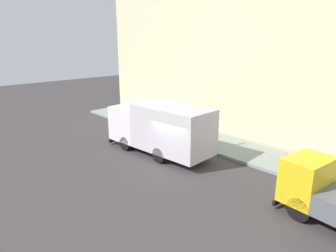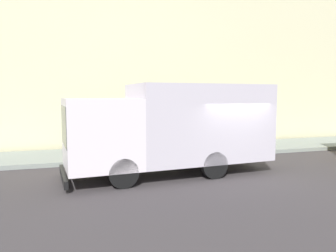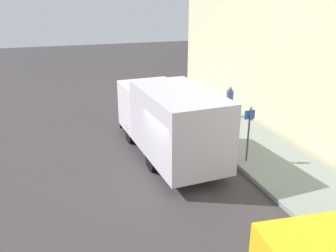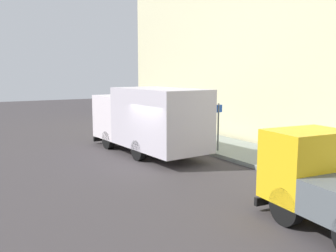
% 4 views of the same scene
% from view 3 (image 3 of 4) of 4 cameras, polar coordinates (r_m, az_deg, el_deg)
% --- Properties ---
extents(ground, '(80.00, 80.00, 0.00)m').
position_cam_3_polar(ground, '(13.75, -0.17, -8.45)').
color(ground, '#3B3637').
extents(sidewalk, '(3.31, 30.00, 0.18)m').
position_cam_3_polar(sidewalk, '(15.61, 16.40, -5.29)').
color(sidewalk, gray).
rests_on(sidewalk, ground).
extents(large_utility_truck, '(3.03, 7.36, 3.16)m').
position_cam_3_polar(large_utility_truck, '(14.97, 0.12, 1.20)').
color(large_utility_truck, white).
rests_on(large_utility_truck, ground).
extents(pedestrian_walking, '(0.46, 0.46, 1.71)m').
position_cam_3_polar(pedestrian_walking, '(20.01, 9.89, 3.97)').
color(pedestrian_walking, brown).
rests_on(pedestrian_walking, sidewalk).
extents(traffic_cone_orange, '(0.41, 0.41, 0.59)m').
position_cam_3_polar(traffic_cone_orange, '(19.23, 5.32, 1.63)').
color(traffic_cone_orange, orange).
rests_on(traffic_cone_orange, sidewalk).
extents(street_sign_post, '(0.44, 0.08, 2.25)m').
position_cam_3_polar(street_sign_post, '(14.56, 12.85, -0.70)').
color(street_sign_post, '#4C5156').
rests_on(street_sign_post, sidewalk).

